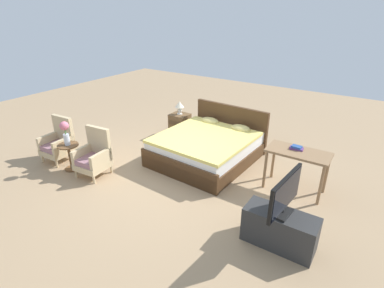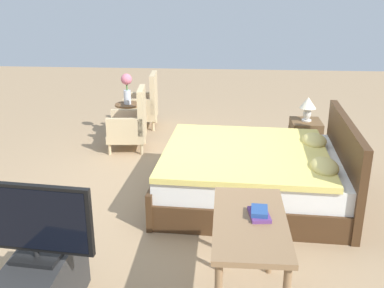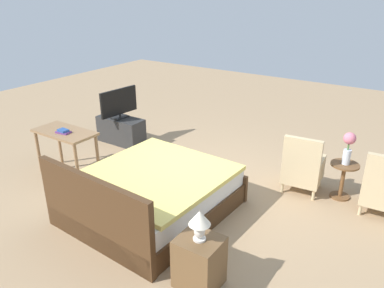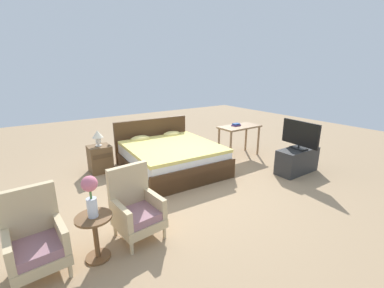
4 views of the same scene
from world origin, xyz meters
TOP-DOWN VIEW (x-y plane):
  - ground_plane at (0.00, 0.00)m, footprint 16.00×16.00m
  - bed at (0.14, 0.90)m, footprint 1.91×2.13m
  - armchair_by_window_left at (-2.47, -0.83)m, footprint 0.57×0.57m
  - armchair_by_window_right at (-1.36, -0.83)m, footprint 0.59×0.59m
  - side_table at (-1.91, -0.98)m, footprint 0.40×0.40m
  - flower_vase at (-1.91, -0.98)m, footprint 0.17×0.17m
  - nightstand at (-1.13, 1.65)m, footprint 0.44×0.41m
  - table_lamp at (-1.13, 1.65)m, footprint 0.22×0.22m
  - tv_stand at (2.24, -0.74)m, footprint 0.96×0.40m
  - tv_flatscreen at (2.24, -0.74)m, footprint 0.23×0.85m
  - vanity_desk at (2.00, 0.73)m, footprint 1.04×0.52m
  - book_stack at (1.95, 0.80)m, footprint 0.24×0.16m

SIDE VIEW (x-z plane):
  - ground_plane at x=0.00m, z-range 0.00..0.00m
  - tv_stand at x=2.24m, z-range 0.00..0.51m
  - nightstand at x=-1.13m, z-range 0.00..0.56m
  - bed at x=0.14m, z-range -0.18..0.78m
  - side_table at x=-1.91m, z-range 0.07..0.61m
  - armchair_by_window_left at x=-2.47m, z-range -0.09..0.83m
  - armchair_by_window_right at x=-1.36m, z-range -0.09..0.83m
  - vanity_desk at x=2.00m, z-range 0.26..1.02m
  - table_lamp at x=-1.13m, z-range 0.61..0.94m
  - book_stack at x=1.95m, z-range 0.76..0.82m
  - tv_flatscreen at x=2.24m, z-range 0.53..1.10m
  - flower_vase at x=-1.91m, z-range 0.60..1.07m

